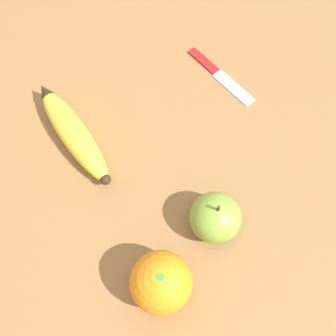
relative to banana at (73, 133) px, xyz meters
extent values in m
plane|color=olive|center=(0.04, 0.09, -0.02)|extent=(3.00, 3.00, 0.00)
ellipsoid|color=yellow|center=(0.00, 0.00, 0.00)|extent=(0.21, 0.09, 0.04)
cone|color=#2D2314|center=(-0.10, -0.02, 0.01)|extent=(0.03, 0.03, 0.03)
sphere|color=#2D2314|center=(0.10, 0.02, 0.00)|extent=(0.02, 0.02, 0.02)
sphere|color=orange|center=(0.28, 0.05, 0.02)|extent=(0.09, 0.09, 0.09)
cylinder|color=#3D8438|center=(0.28, 0.05, 0.06)|extent=(0.01, 0.01, 0.00)
ellipsoid|color=olive|center=(0.22, 0.16, 0.01)|extent=(0.08, 0.08, 0.07)
cylinder|color=#4C3319|center=(0.22, 0.16, 0.05)|extent=(0.00, 0.00, 0.01)
cube|color=silver|center=(0.00, 0.30, -0.02)|extent=(0.09, 0.05, 0.00)
cube|color=red|center=(-0.07, 0.27, -0.02)|extent=(0.07, 0.04, 0.01)
camera|label=1|loc=(0.36, 0.02, 0.57)|focal=42.00mm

